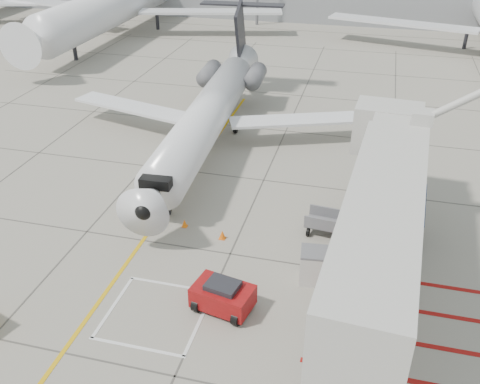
% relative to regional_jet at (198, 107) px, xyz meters
% --- Properties ---
extents(ground_plane, '(260.00, 260.00, 0.00)m').
position_rel_regional_jet_xyz_m(ground_plane, '(4.75, -13.65, -3.85)').
color(ground_plane, gray).
rests_on(ground_plane, ground).
extents(regional_jet, '(24.93, 30.66, 7.71)m').
position_rel_regional_jet_xyz_m(regional_jet, '(0.00, 0.00, 0.00)').
color(regional_jet, silver).
rests_on(regional_jet, ground_plane).
extents(jet_bridge, '(10.79, 20.46, 7.94)m').
position_rel_regional_jet_xyz_m(jet_bridge, '(11.66, -12.30, 0.12)').
color(jet_bridge, beige).
rests_on(jet_bridge, ground_plane).
extents(pushback_tug, '(2.84, 2.09, 1.50)m').
position_rel_regional_jet_xyz_m(pushback_tug, '(5.50, -13.57, -3.10)').
color(pushback_tug, maroon).
rests_on(pushback_tug, ground_plane).
extents(baggage_cart, '(2.22, 1.54, 1.33)m').
position_rel_regional_jet_xyz_m(baggage_cart, '(9.19, -6.64, -3.19)').
color(baggage_cart, slate).
rests_on(baggage_cart, ground_plane).
extents(ground_power_unit, '(2.21, 1.44, 1.65)m').
position_rel_regional_jet_xyz_m(ground_power_unit, '(9.47, -10.60, -3.03)').
color(ground_power_unit, beige).
rests_on(ground_power_unit, ground_plane).
extents(cone_nose, '(0.31, 0.31, 0.43)m').
position_rel_regional_jet_xyz_m(cone_nose, '(1.68, -7.85, -3.64)').
color(cone_nose, orange).
rests_on(cone_nose, ground_plane).
extents(cone_side, '(0.36, 0.36, 0.50)m').
position_rel_regional_jet_xyz_m(cone_side, '(3.99, -8.43, -3.61)').
color(cone_side, '#E95E0C').
rests_on(cone_side, ground_plane).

